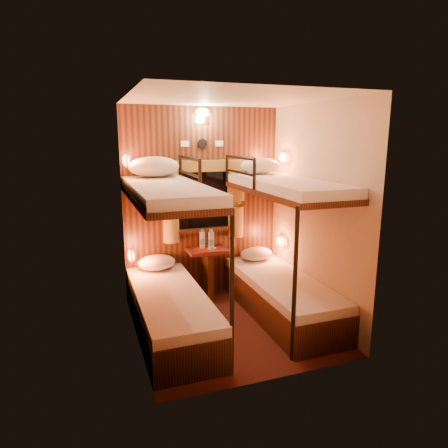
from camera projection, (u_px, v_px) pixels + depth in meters
name	position (u px, v px, depth m)	size (l,w,h in m)	color
floor	(231.00, 326.00, 4.39)	(2.10, 2.10, 0.00)	#3C1A10
ceiling	(231.00, 98.00, 3.87)	(2.10, 2.10, 0.00)	silver
wall_back	(202.00, 203.00, 5.10)	(2.40, 2.40, 0.00)	#C6B293
wall_front	(277.00, 244.00, 3.16)	(2.40, 2.40, 0.00)	#C6B293
wall_left	(133.00, 226.00, 3.80)	(2.40, 2.40, 0.00)	#C6B293
wall_right	(315.00, 213.00, 4.46)	(2.40, 2.40, 0.00)	#C6B293
back_panel	(203.00, 204.00, 5.08)	(2.00, 0.03, 2.40)	black
bunk_left	(170.00, 283.00, 4.12)	(0.72, 1.90, 1.82)	black
bunk_right	(282.00, 269.00, 4.54)	(0.72, 1.90, 1.82)	black
window	(203.00, 205.00, 5.06)	(1.00, 0.12, 0.79)	black
curtains	(204.00, 199.00, 5.01)	(1.10, 0.22, 1.00)	olive
back_fixtures	(202.00, 119.00, 4.83)	(0.54, 0.09, 0.48)	black
reading_lamps	(211.00, 205.00, 4.77)	(2.00, 0.20, 1.25)	#F35C24
table	(207.00, 267.00, 5.08)	(0.50, 0.34, 0.66)	#591B14
bottle_left	(202.00, 240.00, 5.04)	(0.07, 0.07, 0.25)	#99BFE5
bottle_right	(211.00, 241.00, 4.97)	(0.08, 0.08, 0.27)	#99BFE5
sachet_a	(213.00, 248.00, 5.05)	(0.08, 0.06, 0.01)	silver
sachet_b	(210.00, 248.00, 5.04)	(0.07, 0.05, 0.01)	silver
pillow_lower_left	(156.00, 262.00, 4.82)	(0.46, 0.33, 0.18)	silver
pillow_lower_right	(256.00, 254.00, 5.21)	(0.43, 0.30, 0.17)	silver
pillow_upper_left	(154.00, 167.00, 4.51)	(0.58, 0.42, 0.23)	silver
pillow_upper_right	(260.00, 166.00, 4.90)	(0.50, 0.35, 0.19)	silver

